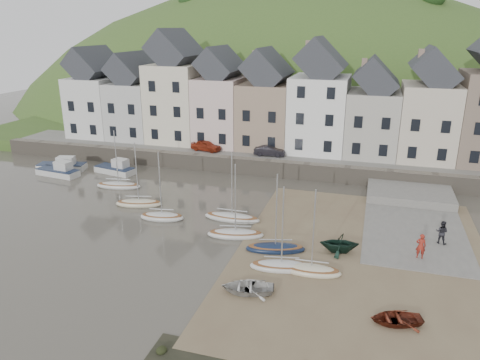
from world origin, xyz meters
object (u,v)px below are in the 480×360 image
(rowboat_green, at_px, (339,243))
(car_right, at_px, (270,151))
(sailboat_0, at_px, (119,185))
(rowboat_white, at_px, (247,287))
(person_red, at_px, (421,246))
(rowboat_red, at_px, (396,318))
(car_left, at_px, (206,146))
(person_dark, at_px, (442,232))

(rowboat_green, distance_m, car_right, 21.52)
(rowboat_green, height_order, car_right, car_right)
(sailboat_0, distance_m, car_right, 17.64)
(rowboat_white, distance_m, person_red, 13.29)
(rowboat_green, relative_size, rowboat_red, 0.97)
(sailboat_0, relative_size, rowboat_green, 2.22)
(sailboat_0, distance_m, car_left, 12.57)
(sailboat_0, bearing_deg, person_red, -14.23)
(rowboat_red, height_order, car_right, car_right)
(rowboat_white, bearing_deg, rowboat_green, 132.22)
(car_left, relative_size, car_right, 1.04)
(sailboat_0, bearing_deg, car_left, 63.13)
(sailboat_0, relative_size, person_dark, 3.41)
(sailboat_0, bearing_deg, rowboat_white, -39.60)
(sailboat_0, relative_size, rowboat_red, 2.16)
(rowboat_white, relative_size, rowboat_red, 1.14)
(rowboat_red, bearing_deg, car_right, -169.04)
(person_dark, bearing_deg, rowboat_white, 61.75)
(rowboat_green, xyz_separation_m, person_dark, (7.40, 3.62, 0.24))
(sailboat_0, relative_size, rowboat_white, 1.89)
(car_right, bearing_deg, person_dark, -135.46)
(sailboat_0, xyz_separation_m, rowboat_green, (23.40, -8.03, 0.55))
(rowboat_red, distance_m, person_red, 8.66)
(rowboat_white, distance_m, car_right, 26.73)
(rowboat_red, relative_size, person_dark, 1.58)
(rowboat_green, xyz_separation_m, person_red, (5.68, 0.65, 0.25))
(person_red, relative_size, person_dark, 1.02)
(rowboat_white, relative_size, car_left, 0.88)
(person_red, bearing_deg, rowboat_green, 9.30)
(rowboat_green, bearing_deg, person_dark, 105.88)
(car_right, bearing_deg, rowboat_white, -173.23)
(rowboat_white, height_order, car_right, car_right)
(rowboat_green, relative_size, person_red, 1.51)
(sailboat_0, distance_m, rowboat_red, 31.52)
(rowboat_white, xyz_separation_m, person_dark, (12.46, 10.76, 0.64))
(rowboat_white, xyz_separation_m, person_red, (10.74, 7.80, 0.66))
(rowboat_white, bearing_deg, person_red, 113.49)
(person_red, xyz_separation_m, car_right, (-15.49, 18.45, 1.14))
(car_right, bearing_deg, rowboat_red, -156.53)
(rowboat_green, height_order, person_red, person_red)
(person_red, bearing_deg, sailboat_0, -11.49)
(rowboat_white, distance_m, person_dark, 16.48)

